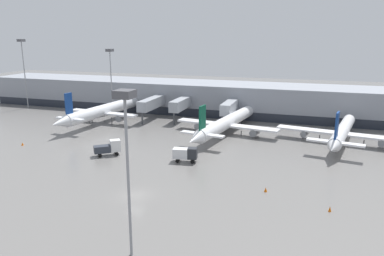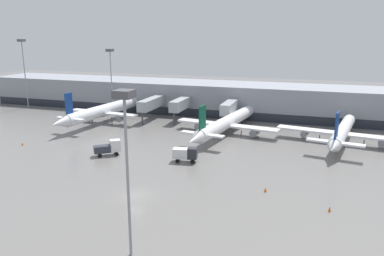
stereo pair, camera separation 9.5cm
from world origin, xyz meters
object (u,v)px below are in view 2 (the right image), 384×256
traffic_cone_3 (330,209)px  apron_light_mast_0 (125,127)px  parked_jet_2 (227,123)px  traffic_cone_0 (265,190)px  service_truck_0 (185,153)px  service_truck_1 (109,147)px  traffic_cone_2 (23,144)px  apron_light_mast_4 (23,55)px  parked_jet_1 (103,111)px  parked_jet_0 (342,132)px  apron_light_mast_3 (110,63)px

traffic_cone_3 → apron_light_mast_0: 30.27m
parked_jet_2 → traffic_cone_0: size_ratio=53.21×
service_truck_0 → apron_light_mast_0: apron_light_mast_0 is taller
service_truck_1 → traffic_cone_2: bearing=140.7°
traffic_cone_0 → apron_light_mast_4: (-81.93, 43.34, 16.37)m
service_truck_0 → traffic_cone_2: size_ratio=7.69×
service_truck_0 → traffic_cone_3: 28.30m
traffic_cone_0 → apron_light_mast_0: bearing=-118.4°
parked_jet_2 → traffic_cone_3: 42.04m
parked_jet_1 → service_truck_0: size_ratio=7.84×
parked_jet_2 → apron_light_mast_4: size_ratio=1.76×
parked_jet_1 → traffic_cone_3: size_ratio=47.76×
service_truck_0 → parked_jet_1: bearing=133.8°
parked_jet_0 → parked_jet_2: parked_jet_2 is taller
parked_jet_2 → traffic_cone_0: (13.45, -31.57, -2.27)m
parked_jet_1 → apron_light_mast_3: 16.34m
parked_jet_2 → apron_light_mast_0: (1.92, -52.89, 11.51)m
parked_jet_0 → apron_light_mast_0: size_ratio=1.76×
parked_jet_0 → parked_jet_1: bearing=98.7°
parked_jet_2 → traffic_cone_2: size_ratio=62.41×
service_truck_0 → apron_light_mast_3: bearing=125.9°
parked_jet_0 → traffic_cone_3: bearing=-175.2°
traffic_cone_2 → apron_light_mast_0: apron_light_mast_0 is taller
parked_jet_1 → traffic_cone_2: bearing=173.4°
traffic_cone_0 → apron_light_mast_3: 68.19m
parked_jet_2 → service_truck_0: bearing=-177.5°
apron_light_mast_3 → service_truck_0: bearing=-44.4°
parked_jet_0 → apron_light_mast_0: apron_light_mast_0 is taller
parked_jet_2 → apron_light_mast_0: bearing=-168.9°
apron_light_mast_0 → apron_light_mast_4: size_ratio=0.82×
service_truck_0 → service_truck_1: service_truck_1 is taller
service_truck_1 → traffic_cone_0: service_truck_1 is taller
traffic_cone_0 → apron_light_mast_0: 27.88m
traffic_cone_0 → parked_jet_2: bearing=113.1°
parked_jet_0 → traffic_cone_2: bearing=119.2°
service_truck_1 → apron_light_mast_4: size_ratio=0.23×
traffic_cone_0 → apron_light_mast_4: bearing=152.1°
parked_jet_0 → traffic_cone_2: parked_jet_0 is taller
parked_jet_0 → apron_light_mast_4: (-94.15, 12.52, 14.05)m
parked_jet_0 → traffic_cone_3: size_ratio=40.60×
parked_jet_1 → traffic_cone_3: 66.95m
apron_light_mast_4 → service_truck_1: bearing=-34.9°
parked_jet_1 → apron_light_mast_3: size_ratio=1.93×
parked_jet_0 → traffic_cone_3: parked_jet_0 is taller
traffic_cone_2 → apron_light_mast_0: size_ratio=0.03×
parked_jet_0 → parked_jet_1: parked_jet_1 is taller
service_truck_0 → traffic_cone_0: (16.05, -9.18, -1.26)m
service_truck_1 → traffic_cone_0: bearing=-53.3°
apron_light_mast_4 → parked_jet_1: bearing=-17.8°
parked_jet_1 → parked_jet_2: (33.84, -0.63, -0.70)m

